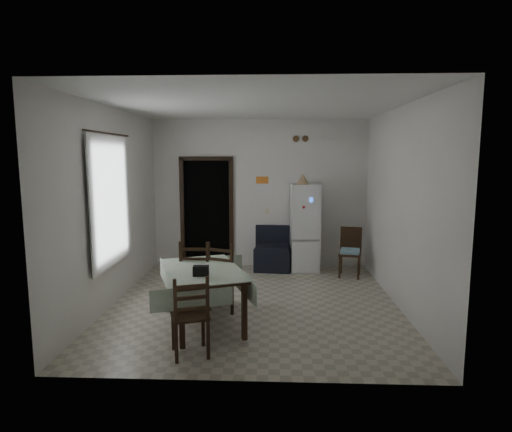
{
  "coord_description": "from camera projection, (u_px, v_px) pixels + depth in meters",
  "views": [
    {
      "loc": [
        0.28,
        -6.16,
        2.18
      ],
      "look_at": [
        0.0,
        0.5,
        1.25
      ],
      "focal_mm": 30.0,
      "sensor_mm": 36.0,
      "label": 1
    }
  ],
  "objects": [
    {
      "name": "wall_front",
      "position": [
        244.0,
        236.0,
        3.98
      ],
      "size": [
        4.2,
        0.02,
        2.9
      ],
      "primitive_type": null,
      "color": "white",
      "rests_on": "ground"
    },
    {
      "name": "doorway",
      "position": [
        209.0,
        212.0,
        8.73
      ],
      "size": [
        1.06,
        0.52,
        2.22
      ],
      "color": "black",
      "rests_on": "ground"
    },
    {
      "name": "curtain_rod",
      "position": [
        108.0,
        133.0,
        5.95
      ],
      "size": [
        0.02,
        1.6,
        0.02
      ],
      "primitive_type": "cylinder",
      "rotation": [
        1.57,
        0.0,
        0.0
      ],
      "color": "black",
      "rests_on": "ground"
    },
    {
      "name": "dining_table",
      "position": [
        203.0,
        297.0,
        5.55
      ],
      "size": [
        1.39,
        1.67,
        0.74
      ],
      "primitive_type": null,
      "rotation": [
        0.0,
        0.0,
        0.37
      ],
      "color": "#A0B198",
      "rests_on": "ground"
    },
    {
      "name": "corner_chair",
      "position": [
        350.0,
        253.0,
        7.76
      ],
      "size": [
        0.47,
        0.47,
        0.89
      ],
      "primitive_type": null,
      "rotation": [
        0.0,
        0.0,
        -0.24
      ],
      "color": "black",
      "rests_on": "ground"
    },
    {
      "name": "window_recess",
      "position": [
        103.0,
        201.0,
        6.09
      ],
      "size": [
        0.1,
        1.2,
        1.6
      ],
      "primitive_type": "cube",
      "color": "silver",
      "rests_on": "ground"
    },
    {
      "name": "vent_left",
      "position": [
        296.0,
        139.0,
        8.24
      ],
      "size": [
        0.12,
        0.03,
        0.12
      ],
      "primitive_type": "cylinder",
      "rotation": [
        1.57,
        0.0,
        0.0
      ],
      "color": "brown",
      "rests_on": "ground"
    },
    {
      "name": "ground",
      "position": [
        255.0,
        303.0,
        6.41
      ],
      "size": [
        4.5,
        4.5,
        0.0
      ],
      "primitive_type": "plane",
      "color": "#AEA58E",
      "rests_on": "ground"
    },
    {
      "name": "vent_right",
      "position": [
        305.0,
        139.0,
        8.24
      ],
      "size": [
        0.12,
        0.03,
        0.12
      ],
      "primitive_type": "cylinder",
      "rotation": [
        1.57,
        0.0,
        0.0
      ],
      "color": "brown",
      "rests_on": "ground"
    },
    {
      "name": "tan_cone",
      "position": [
        303.0,
        179.0,
        7.97
      ],
      "size": [
        0.27,
        0.27,
        0.19
      ],
      "primitive_type": "cone",
      "rotation": [
        0.0,
        0.0,
        0.13
      ],
      "color": "tan",
      "rests_on": "fridge"
    },
    {
      "name": "light_switch",
      "position": [
        267.0,
        211.0,
        8.47
      ],
      "size": [
        0.08,
        0.02,
        0.12
      ],
      "primitive_type": "cube",
      "color": "beige",
      "rests_on": "ground"
    },
    {
      "name": "navy_seat",
      "position": [
        273.0,
        249.0,
        8.25
      ],
      "size": [
        0.74,
        0.72,
        0.83
      ],
      "primitive_type": null,
      "rotation": [
        0.0,
        0.0,
        -0.09
      ],
      "color": "black",
      "rests_on": "ground"
    },
    {
      "name": "fridge",
      "position": [
        305.0,
        228.0,
        8.17
      ],
      "size": [
        0.57,
        0.57,
        1.66
      ],
      "primitive_type": null,
      "rotation": [
        0.0,
        0.0,
        0.06
      ],
      "color": "white",
      "rests_on": "ground"
    },
    {
      "name": "calendar",
      "position": [
        262.0,
        185.0,
        8.4
      ],
      "size": [
        0.28,
        0.02,
        0.4
      ],
      "primitive_type": "cube",
      "color": "white",
      "rests_on": "ground"
    },
    {
      "name": "dining_chair_far_left",
      "position": [
        197.0,
        274.0,
        6.12
      ],
      "size": [
        0.44,
        0.44,
        1.02
      ],
      "primitive_type": null,
      "rotation": [
        0.0,
        0.0,
        3.13
      ],
      "color": "black",
      "rests_on": "ground"
    },
    {
      "name": "wall_left",
      "position": [
        112.0,
        206.0,
        6.29
      ],
      "size": [
        0.02,
        4.5,
        2.9
      ],
      "primitive_type": null,
      "color": "white",
      "rests_on": "ground"
    },
    {
      "name": "calendar_image",
      "position": [
        262.0,
        180.0,
        8.38
      ],
      "size": [
        0.24,
        0.01,
        0.14
      ],
      "primitive_type": "cube",
      "color": "orange",
      "rests_on": "ground"
    },
    {
      "name": "emergency_light",
      "position": [
        330.0,
        137.0,
        8.19
      ],
      "size": [
        0.25,
        0.07,
        0.09
      ],
      "primitive_type": "cube",
      "color": "white",
      "rests_on": "ground"
    },
    {
      "name": "black_bag",
      "position": [
        201.0,
        271.0,
        5.19
      ],
      "size": [
        0.19,
        0.12,
        0.12
      ],
      "primitive_type": "cube",
      "rotation": [
        0.0,
        0.0,
        0.04
      ],
      "color": "black",
      "rests_on": "dining_table"
    },
    {
      "name": "dining_chair_near_head",
      "position": [
        190.0,
        314.0,
        4.69
      ],
      "size": [
        0.5,
        0.5,
        0.92
      ],
      "primitive_type": null,
      "rotation": [
        0.0,
        0.0,
        3.47
      ],
      "color": "black",
      "rests_on": "ground"
    },
    {
      "name": "ceiling",
      "position": [
        255.0,
        105.0,
        6.01
      ],
      "size": [
        4.2,
        4.5,
        0.02
      ],
      "primitive_type": null,
      "color": "white",
      "rests_on": "ground"
    },
    {
      "name": "curtain",
      "position": [
        111.0,
        201.0,
        6.08
      ],
      "size": [
        0.02,
        1.45,
        1.85
      ],
      "primitive_type": "cube",
      "color": "silver",
      "rests_on": "ground"
    },
    {
      "name": "wall_back",
      "position": [
        260.0,
        194.0,
        8.43
      ],
      "size": [
        4.2,
        0.02,
        2.9
      ],
      "primitive_type": null,
      "color": "white",
      "rests_on": "ground"
    },
    {
      "name": "dining_chair_far_right",
      "position": [
        226.0,
        275.0,
        6.12
      ],
      "size": [
        0.55,
        0.55,
        1.0
      ],
      "primitive_type": null,
      "rotation": [
        0.0,
        0.0,
        2.76
      ],
      "color": "black",
      "rests_on": "ground"
    },
    {
      "name": "wall_right",
      "position": [
        401.0,
        208.0,
        6.12
      ],
      "size": [
        0.02,
        4.5,
        2.9
      ],
      "primitive_type": null,
      "color": "white",
      "rests_on": "ground"
    }
  ]
}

